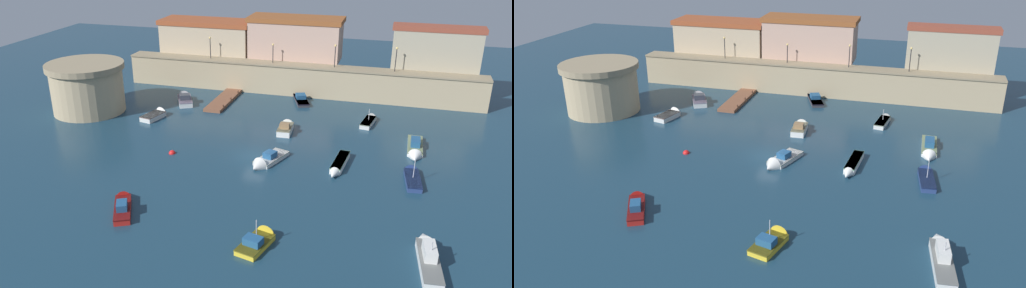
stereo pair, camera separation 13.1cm
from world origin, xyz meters
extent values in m
plane|color=#19384C|center=(0.00, 0.00, 0.00)|extent=(133.88, 133.88, 0.00)
cube|color=tan|center=(0.00, 23.71, 2.20)|extent=(54.26, 2.80, 4.41)
cube|color=gray|center=(0.00, 23.71, 4.53)|extent=(54.26, 3.10, 0.24)
cube|color=tan|center=(-16.05, 28.10, 6.76)|extent=(14.66, 5.98, 4.69)
cube|color=#994726|center=(-16.05, 28.10, 9.45)|extent=(15.24, 6.22, 0.70)
cube|color=tan|center=(-1.37, 27.98, 7.33)|extent=(14.05, 5.73, 5.84)
cube|color=brown|center=(-1.37, 27.98, 10.60)|extent=(14.61, 5.96, 0.70)
cube|color=tan|center=(19.54, 26.63, 7.30)|extent=(12.19, 3.04, 5.79)
cube|color=brown|center=(19.54, 26.63, 10.55)|extent=(12.68, 3.16, 0.70)
cylinder|color=tan|center=(-26.30, 8.19, 3.02)|extent=(9.74, 9.74, 6.04)
cylinder|color=gray|center=(-26.30, 8.19, 6.44)|extent=(10.52, 10.52, 0.80)
cube|color=brown|center=(-9.71, 17.24, 0.21)|extent=(2.51, 10.15, 0.42)
cylinder|color=#533323|center=(-8.58, 20.62, 0.35)|extent=(0.20, 0.20, 0.70)
cylinder|color=#533323|center=(-8.58, 17.24, 0.35)|extent=(0.20, 0.20, 0.70)
cylinder|color=#533323|center=(-8.58, 13.85, 0.35)|extent=(0.20, 0.20, 0.70)
cylinder|color=black|center=(-14.00, 23.71, 6.18)|extent=(0.12, 0.12, 3.06)
sphere|color=#F9D172|center=(-14.00, 23.71, 7.86)|extent=(0.32, 0.32, 0.32)
cylinder|color=black|center=(-3.91, 23.71, 5.97)|extent=(0.12, 0.12, 2.63)
sphere|color=#F9D172|center=(-3.91, 23.71, 7.43)|extent=(0.32, 0.32, 0.32)
cylinder|color=black|center=(5.46, 23.71, 6.18)|extent=(0.12, 0.12, 3.06)
sphere|color=#F9D172|center=(5.46, 23.71, 7.86)|extent=(0.32, 0.32, 0.32)
cylinder|color=black|center=(14.12, 23.71, 6.25)|extent=(0.12, 0.12, 3.21)
sphere|color=#F9D172|center=(14.12, 23.71, 8.01)|extent=(0.32, 0.32, 0.32)
cube|color=red|center=(-8.06, -15.30, 0.31)|extent=(3.39, 4.79, 0.62)
cone|color=red|center=(-9.40, -12.70, 0.31)|extent=(1.80, 1.78, 1.35)
cube|color=#5D0F0E|center=(-8.06, -15.30, 0.58)|extent=(3.46, 4.88, 0.08)
cube|color=navy|center=(-7.89, -15.62, 0.95)|extent=(1.51, 1.75, 0.65)
cube|color=white|center=(-14.79, 14.83, 0.38)|extent=(3.64, 4.69, 0.77)
cone|color=white|center=(-16.05, 17.24, 0.38)|extent=(2.12, 1.89, 1.77)
cube|color=slate|center=(-14.79, 14.83, 0.73)|extent=(3.72, 4.78, 0.08)
cube|color=#333842|center=(-14.66, 14.58, 1.13)|extent=(1.94, 1.88, 0.72)
cube|color=#99B7C6|center=(-14.98, 15.18, 1.17)|extent=(1.21, 0.67, 0.43)
cube|color=white|center=(18.67, -16.18, 0.38)|extent=(2.03, 5.94, 0.76)
cone|color=white|center=(18.31, -12.63, 0.38)|extent=(1.51, 1.53, 1.38)
cube|color=slate|center=(18.67, -16.18, 0.72)|extent=(2.07, 6.06, 0.08)
cube|color=silver|center=(18.62, -15.69, 1.22)|extent=(1.14, 2.24, 0.92)
cube|color=#99B7C6|center=(18.51, -14.62, 1.27)|extent=(0.84, 0.14, 0.55)
cylinder|color=#B2B2B7|center=(18.67, -16.25, 1.58)|extent=(0.08, 0.08, 1.64)
cube|color=white|center=(1.80, 7.83, 0.40)|extent=(1.83, 3.67, 0.81)
cone|color=white|center=(1.67, 10.07, 0.40)|extent=(1.60, 1.09, 1.54)
cube|color=gray|center=(1.80, 7.83, 0.77)|extent=(1.87, 3.75, 0.08)
cube|color=olive|center=(1.83, 7.30, 1.12)|extent=(1.26, 1.02, 0.62)
cube|color=#99B7C6|center=(1.80, 7.78, 1.15)|extent=(1.09, 0.13, 0.37)
cube|color=silver|center=(-16.40, 7.70, 0.35)|extent=(2.46, 3.76, 0.69)
cone|color=silver|center=(-15.91, 9.81, 0.35)|extent=(1.82, 1.31, 1.64)
cube|color=brown|center=(-16.40, 7.70, 0.65)|extent=(2.51, 3.84, 0.08)
cube|color=silver|center=(11.58, 13.51, 0.31)|extent=(1.87, 4.23, 0.62)
cone|color=silver|center=(11.97, 16.04, 0.31)|extent=(1.36, 1.31, 1.20)
cube|color=slate|center=(11.58, 13.51, 0.58)|extent=(1.91, 4.31, 0.08)
cylinder|color=#B2B2B7|center=(11.61, 13.75, 1.33)|extent=(0.08, 0.08, 1.43)
cube|color=white|center=(17.53, 7.31, 0.24)|extent=(1.67, 5.62, 0.48)
cone|color=white|center=(17.53, 3.85, 0.24)|extent=(1.58, 1.40, 1.58)
cube|color=#73835A|center=(17.53, 7.31, 0.44)|extent=(1.70, 5.73, 0.08)
cube|color=navy|center=(17.53, 7.19, 0.83)|extent=(1.04, 2.13, 0.70)
cube|color=white|center=(9.70, 0.19, 0.35)|extent=(1.59, 5.18, 0.70)
cone|color=white|center=(9.42, -3.00, 0.35)|extent=(1.20, 1.49, 1.08)
cube|color=#5A8867|center=(9.70, 0.19, 0.66)|extent=(1.62, 5.29, 0.08)
cube|color=navy|center=(17.35, -1.87, 0.29)|extent=(1.89, 4.66, 0.57)
cone|color=navy|center=(17.06, 0.96, 0.29)|extent=(1.49, 1.40, 1.36)
cube|color=#101B39|center=(17.35, -1.87, 0.53)|extent=(1.93, 4.75, 0.08)
cylinder|color=#B2B2B7|center=(17.35, -1.83, 1.67)|extent=(0.08, 0.08, 2.19)
cube|color=silver|center=(2.18, -0.59, 0.24)|extent=(3.28, 4.93, 0.47)
cone|color=silver|center=(1.24, -3.30, 0.24)|extent=(2.12, 1.80, 1.80)
cube|color=#525C4B|center=(2.18, -0.59, 0.43)|extent=(3.35, 5.03, 0.08)
cube|color=navy|center=(2.08, -0.87, 0.80)|extent=(1.50, 1.64, 0.65)
cube|color=gold|center=(5.09, -17.26, 0.25)|extent=(2.65, 3.96, 0.51)
cone|color=gold|center=(5.65, -15.06, 0.25)|extent=(1.92, 1.41, 1.73)
cube|color=brown|center=(5.09, -17.26, 0.47)|extent=(2.71, 4.04, 0.08)
cube|color=navy|center=(5.01, -17.57, 0.83)|extent=(1.69, 1.37, 0.64)
cube|color=#99B7C6|center=(5.14, -17.07, 0.86)|extent=(1.30, 0.39, 0.39)
cylinder|color=#B2B2B7|center=(5.15, -17.05, 1.50)|extent=(0.08, 0.08, 1.97)
cube|color=#333338|center=(1.34, 20.16, 0.24)|extent=(3.34, 5.42, 0.48)
cone|color=#333338|center=(0.21, 23.19, 0.24)|extent=(1.95, 1.85, 1.56)
cube|color=black|center=(1.34, 20.16, 0.44)|extent=(3.40, 5.53, 0.08)
cube|color=navy|center=(1.20, 20.54, 0.77)|extent=(1.86, 1.98, 0.59)
sphere|color=red|center=(-9.22, -1.97, 0.00)|extent=(0.76, 0.76, 0.76)
camera|label=1|loc=(14.98, -51.44, 24.55)|focal=36.45mm
camera|label=2|loc=(15.10, -51.40, 24.55)|focal=36.45mm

